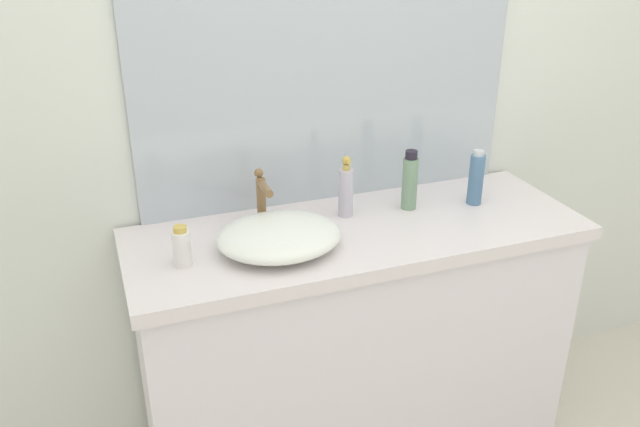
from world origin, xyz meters
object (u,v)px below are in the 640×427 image
(sink_basin, at_px, (279,236))
(spray_can, at_px, (476,178))
(soap_dispenser, at_px, (346,190))
(lotion_bottle, at_px, (410,181))
(perfume_bottle, at_px, (182,247))

(sink_basin, relative_size, spray_can, 1.94)
(sink_basin, height_order, soap_dispenser, soap_dispenser)
(soap_dispenser, xyz_separation_m, spray_can, (0.44, -0.06, 0.00))
(lotion_bottle, bearing_deg, perfume_bottle, -170.57)
(perfume_bottle, bearing_deg, spray_can, 4.97)
(lotion_bottle, distance_m, perfume_bottle, 0.77)
(soap_dispenser, bearing_deg, lotion_bottle, -4.72)
(sink_basin, bearing_deg, spray_can, 7.02)
(sink_basin, bearing_deg, lotion_bottle, 14.84)
(spray_can, bearing_deg, perfume_bottle, -175.03)
(soap_dispenser, height_order, lotion_bottle, soap_dispenser)
(perfume_bottle, xyz_separation_m, spray_can, (0.98, 0.09, 0.03))
(lotion_bottle, bearing_deg, sink_basin, -165.16)
(sink_basin, height_order, spray_can, spray_can)
(lotion_bottle, xyz_separation_m, spray_can, (0.22, -0.04, -0.01))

